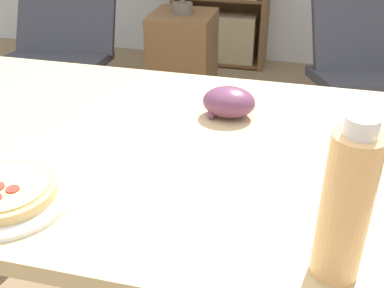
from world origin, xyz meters
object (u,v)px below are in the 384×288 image
Objects in this scene: pizza_on_plate at (6,194)px; drink_bottle at (346,206)px; lounge_chair_far at (365,83)px; lounge_chair_near at (66,65)px; grape_bunch at (228,102)px; side_table at (183,65)px.

pizza_on_plate is 0.92× the size of drink_bottle.
lounge_chair_near is at bearing 169.37° from lounge_chair_far.
lounge_chair_near is (-1.18, 1.32, -0.50)m from grape_bunch.
side_table is at bearing 95.17° from pizza_on_plate.
drink_bottle reaches higher than lounge_chair_near.
lounge_chair_near is at bearing 115.40° from pizza_on_plate.
side_table is (-1.00, 0.01, 0.01)m from lounge_chair_far.
drink_bottle is 0.30× the size of lounge_chair_far.
drink_bottle reaches higher than lounge_chair_far.
lounge_chair_near and lounge_chair_far have the same top height.
pizza_on_plate is 0.28× the size of lounge_chair_far.
side_table is at bearing 109.17° from grape_bunch.
pizza_on_plate is at bearing 176.08° from drink_bottle.
lounge_chair_near reaches higher than pizza_on_plate.
side_table is (0.67, 0.14, 0.01)m from lounge_chair_near.
pizza_on_plate is 2.12m from lounge_chair_far.
drink_bottle reaches higher than side_table.
pizza_on_plate is 2.01m from lounge_chair_near.
lounge_chair_far is (0.24, 1.94, -0.58)m from drink_bottle.
lounge_chair_far is at bearing -0.50° from side_table.
lounge_chair_far reaches higher than side_table.
drink_bottle is 2.17m from side_table.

